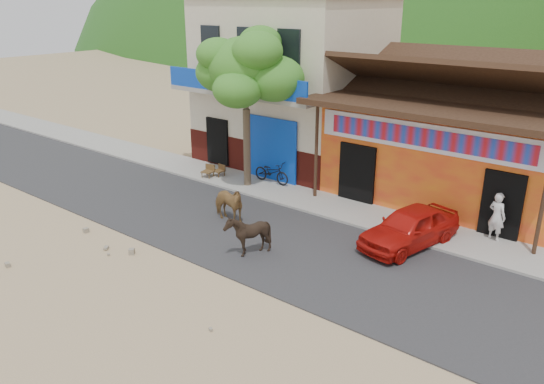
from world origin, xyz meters
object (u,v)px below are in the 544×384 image
Objects in this scene: red_car at (410,227)px; cafe_chair_left at (219,166)px; pedestrian at (497,216)px; cow_dark at (248,234)px; cow_tan at (227,204)px; cafe_chair_right at (208,166)px; scooter at (272,172)px; tree at (246,109)px.

red_car is 8.96m from cafe_chair_left.
pedestrian is (1.93, 1.86, 0.24)m from red_car.
cow_tan is at bearing -145.86° from cow_dark.
cafe_chair_right is at bearing -116.78° from cafe_chair_left.
scooter is at bearing 178.89° from red_car.
tree is 7.74m from red_car.
pedestrian reaches higher than cow_dark.
cow_tan is 5.86m from red_car.
cafe_chair_right is (-3.66, 2.73, -0.08)m from cow_tan.
cow_dark is 7.14m from cafe_chair_left.
scooter is 8.60m from pedestrian.
scooter is 1.92× the size of cafe_chair_left.
cafe_chair_left is 0.46m from cafe_chair_right.
pedestrian is 1.62× the size of cafe_chair_right.
red_car is at bearing -65.20° from cow_tan.
cafe_chair_left is (-1.64, 0.08, -2.57)m from tree.
pedestrian reaches higher than red_car.
red_car reaches higher than scooter.
red_car is 4.07× the size of cafe_chair_left.
pedestrian is (8.59, 0.09, 0.32)m from scooter.
red_car is 2.69m from pedestrian.
cafe_chair_right is at bearing -170.58° from tree.
pedestrian is at bearing 57.77° from red_car.
scooter is at bearing 20.14° from pedestrian.
scooter is at bearing 52.13° from tree.
red_car is at bearing -104.70° from scooter.
cafe_chair_left is (-8.90, 1.08, -0.09)m from red_car.
cow_dark is at bearing -48.89° from tree.
cafe_chair_left is at bearing -173.12° from red_car.
tree is 4.29m from cow_tan.
tree is 4.01× the size of cow_tan.
red_car is (7.26, -1.00, -2.48)m from tree.
scooter is 1.76× the size of cafe_chair_right.
pedestrian is 11.14m from cafe_chair_right.
tree reaches higher than red_car.
tree is 3.17m from cafe_chair_right.
cafe_chair_right is at bearing 57.69° from cow_tan.
scooter is 1.09× the size of pedestrian.
scooter is (-1.17, 3.81, -0.12)m from cow_tan.
tree is at bearing 142.32° from scooter.
cafe_chair_right is at bearing 25.60° from pedestrian.
red_car is (3.38, 3.45, -0.04)m from cow_dark.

